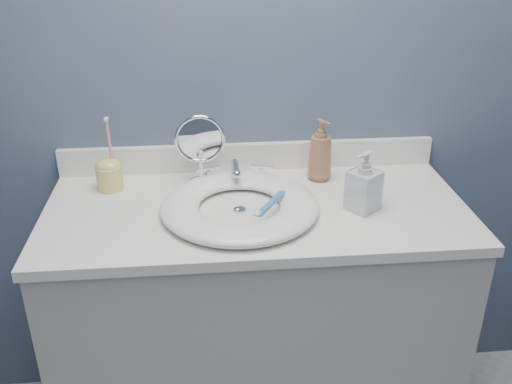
{
  "coord_description": "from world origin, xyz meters",
  "views": [
    {
      "loc": [
        -0.14,
        -0.48,
        1.65
      ],
      "look_at": [
        -0.0,
        0.94,
        0.94
      ],
      "focal_mm": 40.0,
      "sensor_mm": 36.0,
      "label": 1
    }
  ],
  "objects": [
    {
      "name": "soap_bottle_clear",
      "position": [
        0.3,
        0.93,
        0.97
      ],
      "size": [
        0.11,
        0.11,
        0.18
      ],
      "primitive_type": "imported",
      "rotation": [
        0.0,
        0.0,
        -0.91
      ],
      "color": "silver",
      "rests_on": "countertop"
    },
    {
      "name": "drain",
      "position": [
        -0.05,
        0.94,
        0.88
      ],
      "size": [
        0.04,
        0.04,
        0.01
      ],
      "primitive_type": "cylinder",
      "color": "silver",
      "rests_on": "countertop"
    },
    {
      "name": "toothbrush_holder",
      "position": [
        -0.43,
        1.13,
        0.93
      ],
      "size": [
        0.08,
        0.08,
        0.23
      ],
      "rotation": [
        0.0,
        0.0,
        -0.08
      ],
      "color": "#E7DB73",
      "rests_on": "countertop"
    },
    {
      "name": "soap_bottle_amber",
      "position": [
        0.22,
        1.14,
        0.98
      ],
      "size": [
        0.1,
        0.1,
        0.2
      ],
      "primitive_type": "imported",
      "rotation": [
        0.0,
        0.0,
        0.46
      ],
      "color": "#9A6745",
      "rests_on": "countertop"
    },
    {
      "name": "faucet",
      "position": [
        -0.05,
        1.14,
        0.91
      ],
      "size": [
        0.25,
        0.13,
        0.07
      ],
      "color": "silver",
      "rests_on": "countertop"
    },
    {
      "name": "countertop",
      "position": [
        0.0,
        0.97,
        0.86
      ],
      "size": [
        1.22,
        0.57,
        0.03
      ],
      "primitive_type": "cube",
      "color": "white",
      "rests_on": "vanity_cabinet"
    },
    {
      "name": "basin",
      "position": [
        -0.05,
        0.94,
        0.9
      ],
      "size": [
        0.45,
        0.45,
        0.04
      ],
      "primitive_type": null,
      "color": "white",
      "rests_on": "countertop"
    },
    {
      "name": "makeup_mirror",
      "position": [
        -0.16,
        1.14,
        1.0
      ],
      "size": [
        0.15,
        0.09,
        0.23
      ],
      "rotation": [
        0.0,
        0.0,
        0.01
      ],
      "color": "silver",
      "rests_on": "countertop"
    },
    {
      "name": "toothbrush_lying",
      "position": [
        0.03,
        0.9,
        0.92
      ],
      "size": [
        0.1,
        0.15,
        0.02
      ],
      "rotation": [
        0.0,
        0.0,
        1.01
      ],
      "color": "#3575BF",
      "rests_on": "basin"
    },
    {
      "name": "backsplash",
      "position": [
        0.0,
        1.24,
        0.93
      ],
      "size": [
        1.22,
        0.02,
        0.09
      ],
      "primitive_type": "cube",
      "color": "white",
      "rests_on": "countertop"
    },
    {
      "name": "vanity_cabinet",
      "position": [
        0.0,
        0.97,
        0.42
      ],
      "size": [
        1.2,
        0.55,
        0.85
      ],
      "primitive_type": "cube",
      "color": "#AEA89F",
      "rests_on": "ground"
    },
    {
      "name": "back_wall",
      "position": [
        0.0,
        1.25,
        1.2
      ],
      "size": [
        2.2,
        0.02,
        2.4
      ],
      "primitive_type": "cube",
      "color": "#47576B",
      "rests_on": "ground"
    }
  ]
}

